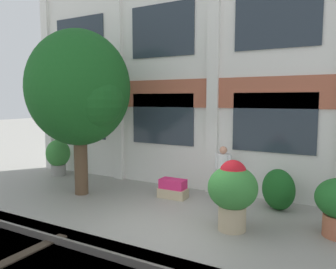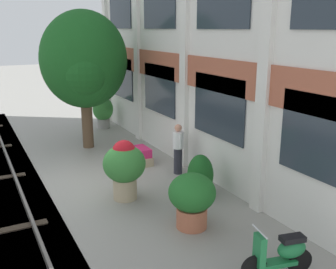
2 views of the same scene
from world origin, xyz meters
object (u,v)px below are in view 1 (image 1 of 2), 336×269
at_px(resident_by_doorway, 223,171).
at_px(topiary_hedge, 278,189).
at_px(broadleaf_tree, 79,91).
at_px(potted_plant_ribbed_drum, 58,155).
at_px(potted_plant_fluted_column, 233,190).
at_px(potted_plant_square_trough, 173,189).

bearing_deg(resident_by_doorway, topiary_hedge, 93.02).
height_order(broadleaf_tree, potted_plant_ribbed_drum, broadleaf_tree).
xyz_separation_m(potted_plant_fluted_column, resident_by_doorway, (-0.98, 2.12, -0.09)).
bearing_deg(potted_plant_ribbed_drum, potted_plant_square_trough, -4.78).
bearing_deg(potted_plant_fluted_column, broadleaf_tree, 174.56).
distance_m(potted_plant_fluted_column, resident_by_doorway, 2.33).
xyz_separation_m(resident_by_doorway, topiary_hedge, (1.61, -0.21, -0.29)).
bearing_deg(topiary_hedge, potted_plant_fluted_column, -108.38).
relative_size(broadleaf_tree, potted_plant_fluted_column, 3.13).
distance_m(potted_plant_fluted_column, potted_plant_square_trough, 2.81).
bearing_deg(potted_plant_ribbed_drum, broadleaf_tree, -29.36).
bearing_deg(potted_plant_square_trough, topiary_hedge, 8.21).
bearing_deg(topiary_hedge, potted_plant_square_trough, -171.79).
xyz_separation_m(broadleaf_tree, potted_plant_ribbed_drum, (-2.59, 1.45, -2.38)).
bearing_deg(broadleaf_tree, potted_plant_square_trough, 20.92).
height_order(potted_plant_square_trough, resident_by_doorway, resident_by_doorway).
distance_m(potted_plant_square_trough, topiary_hedge, 2.98).
bearing_deg(potted_plant_fluted_column, potted_plant_ribbed_drum, 165.67).
height_order(broadleaf_tree, potted_plant_fluted_column, broadleaf_tree).
distance_m(potted_plant_ribbed_drum, potted_plant_square_trough, 5.28).
bearing_deg(potted_plant_square_trough, potted_plant_fluted_column, -32.92).
xyz_separation_m(broadleaf_tree, potted_plant_fluted_column, (4.95, -0.47, -2.23)).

